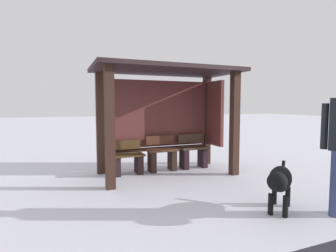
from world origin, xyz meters
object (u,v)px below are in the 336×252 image
dog (280,180)px  bench_center_inside (162,156)px  bench_right_inside (193,154)px  bench_left_inside (128,161)px  bus_shelter (168,100)px

dog → bench_center_inside: bearing=103.6°
bench_center_inside → bench_right_inside: (0.78, 0.00, -0.00)m
bench_left_inside → bench_center_inside: (0.78, -0.00, 0.05)m
bus_shelter → bench_center_inside: size_ratio=3.90×
bench_right_inside → dog: bench_right_inside is taller
dog → bus_shelter: bearing=102.0°
bench_left_inside → dog: bench_left_inside is taller
bus_shelter → dog: bus_shelter is taller
bench_center_inside → dog: (0.67, -2.78, 0.11)m
bus_shelter → bench_left_inside: 1.58m
bench_left_inside → dog: 3.15m
bench_center_inside → dog: bench_center_inside is taller
bus_shelter → dog: size_ratio=3.47×
bus_shelter → bench_right_inside: bearing=8.2°
bench_left_inside → dog: size_ratio=0.81×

